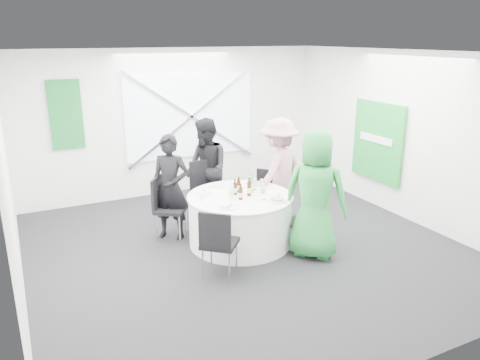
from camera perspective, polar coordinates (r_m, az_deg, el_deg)
name	(u,v)px	position (r m, az deg, el deg)	size (l,w,h in m)	color
floor	(246,248)	(7.00, 0.74, -8.29)	(6.00, 6.00, 0.00)	black
ceiling	(247,52)	(6.32, 0.84, 15.29)	(6.00, 6.00, 0.00)	silver
wall_back	(176,122)	(9.23, -7.85, 7.00)	(6.00, 6.00, 0.00)	silver
wall_front	(409,235)	(4.22, 19.92, -6.34)	(6.00, 6.00, 0.00)	silver
wall_left	(8,186)	(5.84, -26.40, -0.66)	(6.00, 6.00, 0.00)	silver
wall_right	(406,137)	(8.30, 19.61, 5.02)	(6.00, 6.00, 0.00)	silver
window_panel	(191,116)	(9.27, -6.02, 7.74)	(2.60, 0.03, 1.60)	silver
window_brace_a	(191,117)	(9.23, -5.93, 7.71)	(0.05, 0.05, 3.16)	silver
window_brace_b	(191,117)	(9.23, -5.93, 7.71)	(0.05, 0.05, 3.16)	silver
green_banner	(66,115)	(8.71, -20.46, 7.48)	(0.55, 0.04, 1.20)	#15692E
green_sign	(377,142)	(8.71, 16.40, 4.51)	(0.05, 1.20, 1.40)	#1A9330
banquet_table	(240,220)	(7.01, 0.00, -4.85)	(1.56, 1.56, 0.76)	silver
chair_back	(206,186)	(7.79, -4.20, -0.78)	(0.52, 0.53, 1.03)	black
chair_back_left	(165,203)	(7.21, -9.12, -2.77)	(0.62, 0.62, 0.97)	black
chair_back_right	(265,192)	(7.85, 3.02, -1.44)	(0.55, 0.55, 0.86)	black
chair_front_right	(310,218)	(6.88, 8.49, -4.58)	(0.53, 0.53, 0.83)	black
chair_front_left	(218,239)	(5.94, -2.74, -7.23)	(0.61, 0.61, 0.95)	black
person_man_back_left	(170,187)	(7.15, -8.48, -0.90)	(0.59, 0.39, 1.62)	black
person_man_back	(206,169)	(7.88, -4.14, 1.31)	(0.83, 0.46, 1.72)	black
person_woman_pink	(278,171)	(7.66, 4.69, 1.05)	(1.14, 0.53, 1.77)	#C27D8C
person_woman_green	(315,195)	(6.52, 9.18, -1.77)	(0.89, 0.58, 1.83)	#268E3C
plate_back	(219,186)	(7.30, -2.56, -0.70)	(0.27, 0.27, 0.01)	silver
plate_back_left	(205,194)	(6.92, -4.27, -1.75)	(0.25, 0.25, 0.01)	silver
plate_back_right	(257,184)	(7.34, 2.06, -0.54)	(0.26, 0.26, 0.04)	silver
plate_front_right	(277,200)	(6.67, 4.51, -2.41)	(0.28, 0.28, 0.04)	silver
plate_front_left	(230,207)	(6.41, -1.27, -3.27)	(0.28, 0.28, 0.01)	silver
napkin	(226,205)	(6.38, -1.75, -3.11)	(0.16, 0.11, 0.04)	silver
beer_bottle_a	(235,189)	(6.88, -0.63, -1.09)	(0.06, 0.06, 0.24)	#3A1D0A
beer_bottle_b	(239,186)	(7.00, -0.18, -0.76)	(0.06, 0.06, 0.25)	#3A1D0A
beer_bottle_c	(249,189)	(6.83, 1.12, -1.09)	(0.06, 0.06, 0.28)	#3A1D0A
beer_bottle_d	(241,194)	(6.68, 0.08, -1.66)	(0.06, 0.06, 0.24)	#3A1D0A
green_water_bottle	(251,185)	(6.96, 1.33, -0.56)	(0.08, 0.08, 0.32)	#41AA5B
clear_water_bottle	(231,192)	(6.72, -1.08, -1.43)	(0.08, 0.08, 0.27)	white
wine_glass_a	(264,192)	(6.66, 2.95, -1.42)	(0.07, 0.07, 0.17)	white
wine_glass_b	(255,182)	(7.10, 1.83, -0.21)	(0.07, 0.07, 0.17)	white
wine_glass_c	(262,185)	(6.95, 2.76, -0.63)	(0.07, 0.07, 0.17)	white
wine_glass_d	(238,180)	(7.17, -0.20, -0.04)	(0.07, 0.07, 0.17)	white
wine_glass_e	(262,182)	(7.08, 2.70, -0.29)	(0.07, 0.07, 0.17)	white
fork_a	(274,203)	(6.58, 4.16, -2.80)	(0.01, 0.15, 0.01)	silver
knife_a	(279,195)	(6.91, 4.78, -1.84)	(0.01, 0.15, 0.01)	silver
fork_b	(203,192)	(7.05, -4.49, -1.44)	(0.01, 0.15, 0.01)	silver
knife_b	(202,199)	(6.73, -4.69, -2.36)	(0.01, 0.15, 0.01)	silver
fork_c	(271,188)	(7.20, 3.76, -1.03)	(0.01, 0.15, 0.01)	silver
knife_c	(248,184)	(7.40, 1.02, -0.47)	(0.01, 0.15, 0.01)	silver
fork_d	(237,184)	(7.42, -0.38, -0.44)	(0.01, 0.15, 0.01)	silver
knife_d	(212,187)	(7.24, -3.43, -0.90)	(0.01, 0.15, 0.01)	silver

